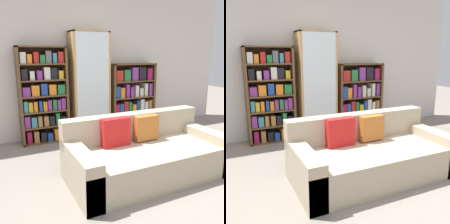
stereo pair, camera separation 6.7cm
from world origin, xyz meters
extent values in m
plane|color=gray|center=(0.00, 0.00, 0.00)|extent=(16.00, 16.00, 0.00)
cube|color=beige|center=(0.00, 2.54, 1.35)|extent=(6.62, 0.06, 2.70)
cube|color=tan|center=(0.16, 0.44, 0.20)|extent=(1.99, 0.94, 0.39)
cube|color=tan|center=(0.16, 0.81, 0.57)|extent=(1.99, 0.20, 0.35)
cube|color=tan|center=(-0.74, 0.44, 0.26)|extent=(0.20, 0.94, 0.51)
cube|color=tan|center=(1.05, 0.44, 0.26)|extent=(0.20, 0.94, 0.51)
cube|color=red|center=(-0.19, 0.65, 0.57)|extent=(0.36, 0.12, 0.36)
cube|color=#B76628|center=(0.26, 0.65, 0.57)|extent=(0.32, 0.12, 0.32)
cube|color=brown|center=(-1.12, 2.33, 0.82)|extent=(0.04, 0.32, 1.64)
cube|color=brown|center=(-0.35, 2.33, 0.82)|extent=(0.04, 0.32, 1.64)
cube|color=brown|center=(-0.73, 2.33, 1.63)|extent=(0.81, 0.32, 0.02)
cube|color=brown|center=(-0.73, 2.33, 0.01)|extent=(0.81, 0.32, 0.02)
cube|color=brown|center=(-0.73, 2.48, 0.82)|extent=(0.81, 0.01, 1.64)
cube|color=brown|center=(-0.73, 2.33, 0.29)|extent=(0.73, 0.32, 0.02)
cube|color=brown|center=(-0.73, 2.33, 0.56)|extent=(0.73, 0.32, 0.02)
cube|color=brown|center=(-0.73, 2.33, 0.82)|extent=(0.73, 0.32, 0.02)
cube|color=brown|center=(-0.73, 2.33, 1.09)|extent=(0.73, 0.32, 0.02)
cube|color=brown|center=(-0.73, 2.33, 1.35)|extent=(0.73, 0.32, 0.02)
cube|color=#8E1947|center=(-1.02, 2.32, 0.13)|extent=(0.08, 0.24, 0.21)
cube|color=olive|center=(-0.91, 2.32, 0.12)|extent=(0.08, 0.24, 0.20)
cube|color=black|center=(-0.79, 2.32, 0.11)|extent=(0.09, 0.24, 0.17)
cube|color=#1E4293|center=(-0.68, 2.32, 0.09)|extent=(0.09, 0.24, 0.14)
cube|color=orange|center=(-0.56, 2.32, 0.12)|extent=(0.08, 0.24, 0.20)
cube|color=olive|center=(-0.43, 2.32, 0.11)|extent=(0.09, 0.24, 0.17)
cube|color=#7A3384|center=(-1.04, 2.32, 0.40)|extent=(0.09, 0.24, 0.20)
cube|color=teal|center=(-0.93, 2.32, 0.39)|extent=(0.09, 0.24, 0.17)
cube|color=olive|center=(-0.83, 2.32, 0.39)|extent=(0.06, 0.24, 0.18)
cube|color=olive|center=(-0.73, 2.32, 0.39)|extent=(0.08, 0.24, 0.17)
cube|color=black|center=(-0.63, 2.32, 0.38)|extent=(0.08, 0.24, 0.16)
cube|color=#237038|center=(-0.53, 2.32, 0.41)|extent=(0.06, 0.24, 0.21)
cube|color=black|center=(-0.43, 2.32, 0.37)|extent=(0.08, 0.24, 0.14)
cube|color=teal|center=(-1.05, 2.32, 0.66)|extent=(0.06, 0.24, 0.19)
cube|color=gold|center=(-0.97, 2.32, 0.65)|extent=(0.07, 0.24, 0.16)
cube|color=orange|center=(-0.89, 2.32, 0.65)|extent=(0.06, 0.24, 0.17)
cube|color=#1E4293|center=(-0.81, 2.32, 0.66)|extent=(0.05, 0.24, 0.18)
cube|color=orange|center=(-0.73, 2.32, 0.65)|extent=(0.06, 0.24, 0.16)
cube|color=#7A3384|center=(-0.65, 2.32, 0.66)|extent=(0.06, 0.24, 0.18)
cube|color=#237038|center=(-0.57, 2.32, 0.66)|extent=(0.06, 0.24, 0.18)
cube|color=#7A3384|center=(-0.50, 2.32, 0.65)|extent=(0.06, 0.24, 0.18)
cube|color=#7A3384|center=(-0.42, 2.32, 0.67)|extent=(0.07, 0.24, 0.20)
cube|color=#7A3384|center=(-1.02, 2.32, 0.91)|extent=(0.12, 0.24, 0.15)
cube|color=orange|center=(-0.88, 2.32, 0.92)|extent=(0.12, 0.24, 0.18)
cube|color=#1E4293|center=(-0.73, 2.32, 0.93)|extent=(0.10, 0.24, 0.20)
cube|color=orange|center=(-0.59, 2.32, 0.92)|extent=(0.12, 0.24, 0.18)
cube|color=#237038|center=(-0.45, 2.32, 0.92)|extent=(0.12, 0.24, 0.17)
cube|color=black|center=(-1.03, 2.32, 1.19)|extent=(0.09, 0.24, 0.18)
cube|color=beige|center=(-0.91, 2.32, 1.17)|extent=(0.07, 0.24, 0.15)
cube|color=#7A3384|center=(-0.79, 2.32, 1.17)|extent=(0.08, 0.24, 0.15)
cube|color=beige|center=(-0.67, 2.32, 1.20)|extent=(0.10, 0.24, 0.20)
cube|color=black|center=(-0.56, 2.32, 1.19)|extent=(0.10, 0.24, 0.19)
cube|color=gold|center=(-0.44, 2.32, 1.17)|extent=(0.08, 0.24, 0.14)
cube|color=beige|center=(-1.03, 2.32, 1.45)|extent=(0.09, 0.24, 0.18)
cube|color=orange|center=(-0.94, 2.32, 1.44)|extent=(0.07, 0.24, 0.15)
cube|color=#AD231E|center=(-0.83, 2.32, 1.45)|extent=(0.08, 0.24, 0.18)
cube|color=#237038|center=(-0.73, 2.32, 1.43)|extent=(0.08, 0.24, 0.14)
cube|color=#5B5B60|center=(-0.63, 2.32, 1.46)|extent=(0.09, 0.24, 0.20)
cube|color=teal|center=(-0.53, 2.32, 1.45)|extent=(0.06, 0.24, 0.16)
cube|color=#AD231E|center=(-0.43, 2.32, 1.46)|extent=(0.09, 0.24, 0.19)
cube|color=tan|center=(-0.21, 2.31, 0.95)|extent=(0.04, 0.36, 1.90)
cube|color=tan|center=(0.43, 2.31, 0.95)|extent=(0.04, 0.36, 1.90)
cube|color=tan|center=(0.11, 2.31, 1.89)|extent=(0.69, 0.36, 0.02)
cube|color=tan|center=(0.11, 2.31, 0.01)|extent=(0.69, 0.36, 0.02)
cube|color=tan|center=(0.11, 2.48, 0.95)|extent=(0.69, 0.01, 1.90)
cube|color=silver|center=(0.11, 2.13, 0.95)|extent=(0.61, 0.01, 1.88)
cube|color=tan|center=(0.11, 2.31, 0.39)|extent=(0.61, 0.32, 0.02)
cube|color=tan|center=(0.11, 2.31, 0.77)|extent=(0.61, 0.32, 0.02)
cube|color=tan|center=(0.11, 2.31, 1.14)|extent=(0.61, 0.32, 0.02)
cube|color=tan|center=(0.11, 2.31, 1.51)|extent=(0.61, 0.32, 0.02)
cylinder|color=silver|center=(-0.08, 2.31, 0.06)|extent=(0.01, 0.01, 0.07)
cone|color=silver|center=(-0.08, 2.31, 0.13)|extent=(0.09, 0.09, 0.08)
cylinder|color=silver|center=(0.11, 2.30, 0.06)|extent=(0.01, 0.01, 0.07)
cone|color=silver|center=(0.11, 2.30, 0.13)|extent=(0.09, 0.09, 0.08)
cylinder|color=silver|center=(0.30, 2.32, 0.06)|extent=(0.01, 0.01, 0.07)
cone|color=silver|center=(0.30, 2.32, 0.13)|extent=(0.09, 0.09, 0.08)
cylinder|color=silver|center=(-0.08, 2.29, 0.44)|extent=(0.01, 0.01, 0.07)
cone|color=silver|center=(-0.08, 2.29, 0.53)|extent=(0.09, 0.09, 0.09)
cylinder|color=silver|center=(0.11, 2.30, 0.44)|extent=(0.01, 0.01, 0.07)
cone|color=silver|center=(0.11, 2.30, 0.53)|extent=(0.09, 0.09, 0.09)
cylinder|color=silver|center=(0.30, 2.32, 0.44)|extent=(0.01, 0.01, 0.07)
cone|color=silver|center=(0.30, 2.32, 0.53)|extent=(0.09, 0.09, 0.09)
cylinder|color=silver|center=(-0.08, 2.30, 0.81)|extent=(0.01, 0.01, 0.07)
cone|color=silver|center=(-0.08, 2.30, 0.88)|extent=(0.09, 0.09, 0.08)
cylinder|color=silver|center=(0.11, 2.30, 0.81)|extent=(0.01, 0.01, 0.07)
cone|color=silver|center=(0.11, 2.30, 0.88)|extent=(0.09, 0.09, 0.08)
cylinder|color=silver|center=(0.30, 2.30, 0.81)|extent=(0.01, 0.01, 0.07)
cone|color=silver|center=(0.30, 2.30, 0.88)|extent=(0.09, 0.09, 0.08)
cylinder|color=silver|center=(-0.08, 2.29, 1.18)|extent=(0.01, 0.01, 0.07)
cone|color=silver|center=(-0.08, 2.29, 1.26)|extent=(0.09, 0.09, 0.08)
cylinder|color=silver|center=(0.11, 2.30, 1.18)|extent=(0.01, 0.01, 0.07)
cone|color=silver|center=(0.11, 2.30, 1.26)|extent=(0.09, 0.09, 0.08)
cylinder|color=silver|center=(0.30, 2.31, 1.18)|extent=(0.01, 0.01, 0.07)
cone|color=silver|center=(0.30, 2.31, 1.26)|extent=(0.09, 0.09, 0.08)
cylinder|color=silver|center=(-0.08, 2.32, 1.55)|extent=(0.01, 0.01, 0.07)
cone|color=silver|center=(-0.08, 2.32, 1.63)|extent=(0.09, 0.09, 0.09)
cylinder|color=silver|center=(0.11, 2.29, 1.55)|extent=(0.01, 0.01, 0.07)
cone|color=silver|center=(0.11, 2.29, 1.63)|extent=(0.09, 0.09, 0.09)
cylinder|color=silver|center=(0.30, 2.30, 1.55)|extent=(0.01, 0.01, 0.07)
cone|color=silver|center=(0.30, 2.30, 1.63)|extent=(0.09, 0.09, 0.09)
cube|color=brown|center=(0.57, 2.33, 0.66)|extent=(0.04, 0.32, 1.33)
cube|color=brown|center=(1.47, 2.33, 0.66)|extent=(0.04, 0.32, 1.33)
cube|color=brown|center=(1.02, 2.33, 1.32)|extent=(0.95, 0.32, 0.02)
cube|color=brown|center=(1.02, 2.33, 0.01)|extent=(0.95, 0.32, 0.02)
cube|color=brown|center=(1.02, 2.48, 0.66)|extent=(0.95, 0.01, 1.33)
cube|color=brown|center=(1.02, 2.33, 0.34)|extent=(0.87, 0.32, 0.02)
cube|color=brown|center=(1.02, 2.33, 0.66)|extent=(0.87, 0.32, 0.02)
cube|color=brown|center=(1.02, 2.33, 0.99)|extent=(0.87, 0.32, 0.02)
cube|color=olive|center=(0.64, 2.32, 0.15)|extent=(0.06, 0.24, 0.26)
cube|color=orange|center=(0.72, 2.32, 0.14)|extent=(0.07, 0.24, 0.23)
cube|color=#AD231E|center=(0.80, 2.32, 0.14)|extent=(0.05, 0.24, 0.24)
cube|color=beige|center=(0.89, 2.32, 0.12)|extent=(0.06, 0.24, 0.20)
cube|color=black|center=(0.98, 2.32, 0.13)|extent=(0.07, 0.24, 0.21)
cube|color=olive|center=(1.06, 2.32, 0.12)|extent=(0.07, 0.24, 0.19)
cube|color=#8E1947|center=(1.15, 2.32, 0.12)|extent=(0.07, 0.24, 0.20)
cube|color=teal|center=(1.23, 2.32, 0.14)|extent=(0.05, 0.24, 0.22)
cube|color=#AD231E|center=(1.31, 2.32, 0.13)|extent=(0.06, 0.24, 0.22)
cube|color=black|center=(1.40, 2.32, 0.11)|extent=(0.07, 0.24, 0.18)
cube|color=#8E1947|center=(0.64, 2.32, 0.46)|extent=(0.08, 0.24, 0.20)
cube|color=#1E4293|center=(0.74, 2.32, 0.46)|extent=(0.08, 0.24, 0.21)
cube|color=#AD231E|center=(0.83, 2.32, 0.48)|extent=(0.08, 0.24, 0.24)
cube|color=#237038|center=(0.92, 2.32, 0.47)|extent=(0.06, 0.24, 0.23)
cube|color=gold|center=(1.02, 2.32, 0.44)|extent=(0.08, 0.24, 0.17)
cube|color=#1E4293|center=(1.11, 2.32, 0.47)|extent=(0.06, 0.24, 0.23)
cube|color=beige|center=(1.20, 2.32, 0.49)|extent=(0.08, 0.24, 0.26)
cube|color=beige|center=(1.30, 2.32, 0.46)|extent=(0.07, 0.24, 0.20)
cube|color=olive|center=(1.40, 2.32, 0.47)|extent=(0.07, 0.24, 0.22)
cube|color=#1E4293|center=(0.65, 2.32, 0.79)|extent=(0.09, 0.24, 0.23)
cube|color=orange|center=(0.75, 2.32, 0.78)|extent=(0.09, 0.24, 0.20)
cube|color=#7A3384|center=(0.86, 2.32, 0.81)|extent=(0.07, 0.24, 0.26)
cube|color=#7A3384|center=(0.96, 2.32, 0.78)|extent=(0.07, 0.24, 0.20)
cube|color=beige|center=(1.07, 2.32, 0.79)|extent=(0.07, 0.24, 0.23)
cube|color=beige|center=(1.18, 2.32, 0.76)|extent=(0.07, 0.24, 0.17)
cube|color=beige|center=(1.29, 2.32, 0.81)|extent=(0.07, 0.24, 0.26)
cube|color=#7A3384|center=(1.39, 2.32, 0.80)|extent=(0.07, 0.24, 0.25)
cube|color=#AD231E|center=(0.68, 2.32, 1.10)|extent=(0.14, 0.24, 0.21)
cube|color=#237038|center=(0.85, 2.32, 1.11)|extent=(0.13, 0.24, 0.22)
cube|color=#7A3384|center=(1.02, 2.32, 1.13)|extent=(0.13, 0.24, 0.26)
cube|color=black|center=(1.19, 2.32, 1.13)|extent=(0.15, 0.24, 0.26)
cube|color=#8E1947|center=(1.36, 2.32, 1.11)|extent=(0.10, 0.24, 0.23)
cylinder|color=#192333|center=(0.59, 1.27, 0.13)|extent=(0.07, 0.07, 0.27)
cylinder|color=#192333|center=(0.59, 1.27, 0.31)|extent=(0.03, 0.03, 0.08)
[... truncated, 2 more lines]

